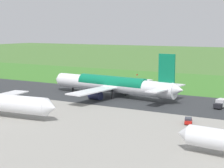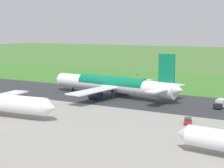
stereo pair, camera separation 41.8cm
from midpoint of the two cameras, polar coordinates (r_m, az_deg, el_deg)
ground_plane at (r=132.49m, az=-1.37°, el=-1.80°), size 800.00×800.00×0.00m
runway_asphalt at (r=132.48m, az=-1.37°, el=-1.79°), size 600.00×30.94×0.06m
apron_concrete at (r=97.35m, az=-15.57°, el=-5.80°), size 440.00×110.00×0.05m
grass_verge_foreground at (r=167.67m, az=5.80°, el=0.29°), size 600.00×80.00×0.04m
airliner_main at (r=129.60m, az=0.23°, el=-0.08°), size 54.15×44.38×15.88m
service_car_followme at (r=94.94m, az=11.67°, el=-5.51°), size 2.97×4.55×1.62m
service_truck_fuel at (r=115.90m, az=16.37°, el=-2.90°), size 2.78×5.98×2.65m
no_stopping_sign at (r=175.26m, az=3.98°, el=1.17°), size 0.60×0.10×2.62m
traffic_cone_orange at (r=172.64m, az=0.97°, el=0.65°), size 0.40×0.40×0.55m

